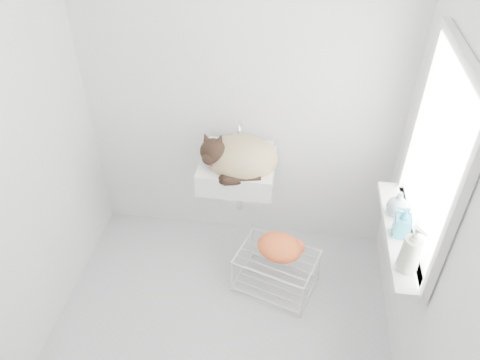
# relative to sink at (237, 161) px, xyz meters

# --- Properties ---
(floor) EXTENTS (2.20, 2.00, 0.02)m
(floor) POSITION_rel_sink_xyz_m (-0.01, -0.74, -0.85)
(floor) COLOR #B5B5B5
(floor) RESTS_ON ground
(back_wall) EXTENTS (2.20, 0.02, 2.50)m
(back_wall) POSITION_rel_sink_xyz_m (-0.01, 0.26, 0.40)
(back_wall) COLOR white
(back_wall) RESTS_ON ground
(right_wall) EXTENTS (0.02, 2.00, 2.50)m
(right_wall) POSITION_rel_sink_xyz_m (1.09, -0.74, 0.40)
(right_wall) COLOR white
(right_wall) RESTS_ON ground
(left_wall) EXTENTS (0.02, 2.00, 2.50)m
(left_wall) POSITION_rel_sink_xyz_m (-1.11, -0.74, 0.40)
(left_wall) COLOR white
(left_wall) RESTS_ON ground
(window_glass) EXTENTS (0.01, 0.80, 1.00)m
(window_glass) POSITION_rel_sink_xyz_m (1.07, -0.54, 0.50)
(window_glass) COLOR white
(window_glass) RESTS_ON right_wall
(window_frame) EXTENTS (0.04, 0.90, 1.10)m
(window_frame) POSITION_rel_sink_xyz_m (1.06, -0.54, 0.50)
(window_frame) COLOR white
(window_frame) RESTS_ON right_wall
(windowsill) EXTENTS (0.16, 0.88, 0.04)m
(windowsill) POSITION_rel_sink_xyz_m (1.00, -0.54, -0.02)
(windowsill) COLOR white
(windowsill) RESTS_ON right_wall
(sink) EXTENTS (0.50, 0.44, 0.20)m
(sink) POSITION_rel_sink_xyz_m (0.00, 0.00, 0.00)
(sink) COLOR white
(sink) RESTS_ON back_wall
(faucet) EXTENTS (0.18, 0.13, 0.18)m
(faucet) POSITION_rel_sink_xyz_m (-0.00, 0.18, 0.14)
(faucet) COLOR silver
(faucet) RESTS_ON sink
(cat) EXTENTS (0.50, 0.41, 0.31)m
(cat) POSITION_rel_sink_xyz_m (0.01, -0.02, 0.04)
(cat) COLOR tan
(cat) RESTS_ON sink
(wire_rack) EXTENTS (0.60, 0.50, 0.31)m
(wire_rack) POSITION_rel_sink_xyz_m (0.32, -0.32, -0.70)
(wire_rack) COLOR silver
(wire_rack) RESTS_ON floor
(towel) EXTENTS (0.38, 0.33, 0.13)m
(towel) POSITION_rel_sink_xyz_m (0.33, -0.30, -0.51)
(towel) COLOR yellow
(towel) RESTS_ON wire_rack
(bottle_a) EXTENTS (0.13, 0.13, 0.24)m
(bottle_a) POSITION_rel_sink_xyz_m (0.99, -0.81, 0.00)
(bottle_a) COLOR beige
(bottle_a) RESTS_ON windowsill
(bottle_b) EXTENTS (0.10, 0.10, 0.19)m
(bottle_b) POSITION_rel_sink_xyz_m (0.99, -0.57, 0.00)
(bottle_b) COLOR teal
(bottle_b) RESTS_ON windowsill
(bottle_c) EXTENTS (0.14, 0.14, 0.16)m
(bottle_c) POSITION_rel_sink_xyz_m (0.99, -0.39, 0.00)
(bottle_c) COLOR #9FB4BC
(bottle_c) RESTS_ON windowsill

